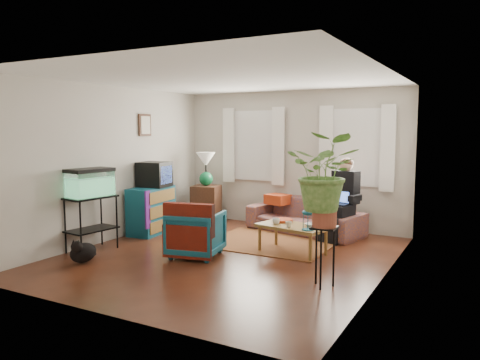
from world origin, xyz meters
The scene contains 31 objects.
floor centered at (0.00, 0.00, 0.00)m, with size 4.50×5.00×0.01m, color #4F2B14.
ceiling centered at (0.00, 0.00, 2.60)m, with size 4.50×5.00×0.01m, color white.
wall_back centered at (0.00, 2.50, 1.30)m, with size 4.50×0.01×2.60m, color silver.
wall_front centered at (0.00, -2.50, 1.30)m, with size 4.50×0.01×2.60m, color silver.
wall_left centered at (-2.25, 0.00, 1.30)m, with size 0.01×5.00×2.60m, color silver.
wall_right centered at (2.25, 0.00, 1.30)m, with size 0.01×5.00×2.60m, color silver.
window_left centered at (-0.80, 2.48, 1.55)m, with size 1.08×0.04×1.38m, color white.
window_right centered at (1.25, 2.48, 1.55)m, with size 1.08×0.04×1.38m, color white.
curtains_left centered at (-0.80, 2.40, 1.55)m, with size 1.36×0.06×1.50m, color white.
curtains_right centered at (1.25, 2.40, 1.55)m, with size 1.36×0.06×1.50m, color white.
picture_frame centered at (-2.21, 0.85, 1.95)m, with size 0.04×0.32×0.40m, color #3D2616.
area_rug centered at (0.22, 1.04, 0.01)m, with size 2.00×1.60×0.01m, color brown.
sofa centered at (0.44, 2.05, 0.42)m, with size 2.13×0.84×0.83m, color brown.
seated_person centered at (1.18, 1.87, 0.63)m, with size 0.53×0.65×1.27m, color black, non-canonical shape.
side_table centered at (-1.65, 2.01, 0.37)m, with size 0.51×0.51×0.75m, color #372214.
table_lamp centered at (-1.65, 2.01, 1.07)m, with size 0.38×0.38×0.68m, color white, non-canonical shape.
dresser centered at (-1.99, 0.70, 0.42)m, with size 0.47×0.93×0.84m, color navy.
crt_tv centered at (-1.98, 0.79, 1.06)m, with size 0.51×0.47×0.45m, color black.
aquarium_stand centered at (-2.00, -0.72, 0.42)m, with size 0.42×0.76×0.85m, color black.
aquarium centered at (-2.00, -0.72, 1.07)m, with size 0.38×0.69×0.45m, color #7FD899.
black_cat centered at (-1.60, -1.28, 0.18)m, with size 0.28×0.42×0.36m, color black.
armchair centered at (-0.41, -0.20, 0.37)m, with size 0.72×0.68×0.74m, color navy.
serape_throw centered at (-0.35, -0.48, 0.53)m, with size 0.75×0.17×0.61m, color #9E0A0A.
coffee_table centered at (0.78, 0.62, 0.22)m, with size 1.04×0.57×0.43m, color brown.
cup_a centered at (0.53, 0.58, 0.48)m, with size 0.12×0.12×0.09m, color white.
cup_b centered at (0.79, 0.44, 0.48)m, with size 0.09×0.09×0.09m, color beige.
bowl centered at (1.08, 0.66, 0.46)m, with size 0.20×0.20×0.05m, color white.
snack_tray centered at (0.53, 0.82, 0.45)m, with size 0.32×0.32×0.04m, color #B21414.
birdcage centered at (1.11, 0.41, 0.58)m, with size 0.17×0.17×0.30m, color #115B6B, non-canonical shape.
plant_stand centered at (1.69, -0.62, 0.37)m, with size 0.31×0.31×0.73m, color black.
potted_plant centered at (1.69, -0.62, 1.24)m, with size 0.83×0.72×0.93m, color #599947.
Camera 1 is at (3.40, -5.86, 1.88)m, focal length 35.00 mm.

